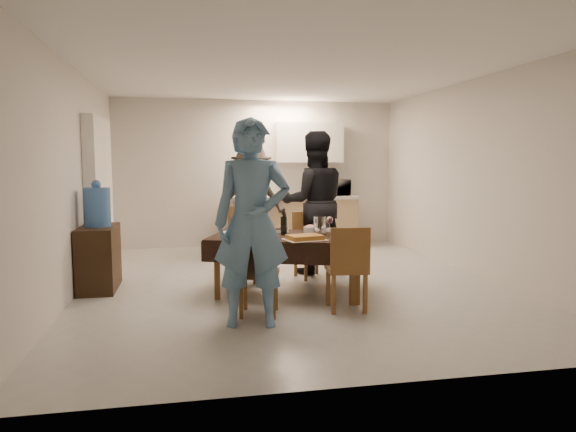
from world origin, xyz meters
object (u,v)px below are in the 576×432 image
object	(u,v)px
person_kitchen	(252,199)
microwave	(334,187)
person_near	(252,223)
person_far	(314,203)
dining_table	(289,238)
water_jug	(97,207)
console	(99,258)
water_pitcher	(320,226)
wine_bottle	(284,222)
savoury_tart	(305,237)

from	to	relation	value
person_kitchen	microwave	bearing A→B (deg)	16.26
person_near	person_far	world-z (taller)	person_far
person_near	dining_table	bearing A→B (deg)	69.63
water_jug	person_kitchen	distance (m)	2.95
console	water_pitcher	world-z (taller)	water_pitcher
console	wine_bottle	distance (m)	2.24
person_near	console	bearing A→B (deg)	141.38
console	microwave	bearing A→B (deg)	35.10
water_pitcher	person_kitchen	xyz separation A→B (m)	(-0.44, 2.77, 0.11)
water_pitcher	person_far	world-z (taller)	person_far
wine_bottle	console	bearing A→B (deg)	164.95
water_jug	person_near	distance (m)	2.33
console	dining_table	bearing A→B (deg)	-15.95
microwave	person_kitchen	distance (m)	1.61
person_near	person_kitchen	world-z (taller)	person_near
water_pitcher	microwave	xyz separation A→B (m)	(1.10, 3.22, 0.27)
person_near	person_far	distance (m)	2.37
water_pitcher	person_kitchen	world-z (taller)	person_kitchen
savoury_tart	person_far	size ratio (longest dim) A/B	0.22
dining_table	person_near	xyz separation A→B (m)	(-0.55, -1.05, 0.31)
savoury_tart	water_jug	bearing A→B (deg)	156.22
water_jug	person_near	size ratio (longest dim) A/B	0.24
wine_bottle	water_pitcher	distance (m)	0.41
wine_bottle	savoury_tart	bearing A→B (deg)	-70.77
water_pitcher	person_far	xyz separation A→B (m)	(0.20, 1.10, 0.18)
wine_bottle	water_pitcher	bearing A→B (deg)	-14.04
dining_table	microwave	xyz separation A→B (m)	(1.45, 3.17, 0.41)
dining_table	person_near	bearing A→B (deg)	-97.87
microwave	water_jug	bearing A→B (deg)	35.10
water_pitcher	person_kitchen	distance (m)	2.80
wine_bottle	savoury_tart	distance (m)	0.47
microwave	person_near	size ratio (longest dim) A/B	0.27
water_pitcher	person_far	distance (m)	1.13
microwave	water_pitcher	bearing A→B (deg)	71.05
microwave	person_kitchen	bearing A→B (deg)	16.26
microwave	person_far	bearing A→B (deg)	66.86
console	savoury_tart	bearing A→B (deg)	-23.78
dining_table	person_far	world-z (taller)	person_far
console	savoury_tart	world-z (taller)	console
wine_bottle	person_kitchen	bearing A→B (deg)	90.82
wine_bottle	water_pitcher	xyz separation A→B (m)	(0.40, -0.10, -0.04)
wine_bottle	person_near	world-z (taller)	person_near
wine_bottle	water_pitcher	world-z (taller)	wine_bottle
person_near	person_far	size ratio (longest dim) A/B	1.00
water_pitcher	person_near	distance (m)	1.36
console	person_kitchen	xyz separation A→B (m)	(2.08, 2.10, 0.52)
water_jug	microwave	size ratio (longest dim) A/B	0.88
person_kitchen	person_near	bearing A→B (deg)	-96.99
water_pitcher	savoury_tart	world-z (taller)	water_pitcher
person_far	water_pitcher	bearing A→B (deg)	81.85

